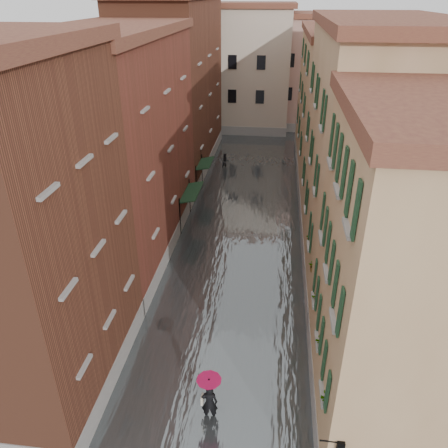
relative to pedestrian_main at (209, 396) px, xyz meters
The scene contains 16 objects.
ground 3.50m from the pedestrian_main, 91.58° to the left, with size 120.00×120.00×0.00m, color slate.
floodwater 16.31m from the pedestrian_main, 90.32° to the left, with size 10.00×60.00×0.20m, color #4D5255.
building_left_near 8.92m from the pedestrian_main, 169.86° to the left, with size 6.00×8.00×13.00m, color brown.
building_left_mid 15.03m from the pedestrian_main, 120.03° to the left, with size 6.00×14.00×12.50m, color maroon.
building_left_far 28.76m from the pedestrian_main, 104.58° to the left, with size 6.00×16.00×14.00m, color brown.
building_right_near 8.35m from the pedestrian_main, 10.40° to the left, with size 6.00×8.00×11.50m, color #A47D54.
building_right_mid 15.03m from the pedestrian_main, 60.61° to the left, with size 6.00×14.00×13.00m, color tan.
building_right_far 28.49m from the pedestrian_main, 75.78° to the left, with size 6.00×16.00×11.50m, color #A47D54.
building_end_cream 41.72m from the pedestrian_main, 94.28° to the left, with size 12.00×9.00×13.00m, color #BDAA96.
building_end_pink 43.93m from the pedestrian_main, 82.22° to the left, with size 10.00×9.00×12.00m, color tan.
awning_near 15.84m from the pedestrian_main, 103.08° to the left, with size 1.09×3.34×2.80m.
awning_far 21.34m from the pedestrian_main, 99.67° to the left, with size 1.09×2.75×2.80m.
wall_lantern 5.35m from the pedestrian_main, 32.79° to the right, with size 0.71×0.22×0.35m.
window_planters 5.94m from the pedestrian_main, 42.71° to the left, with size 0.59×11.03×0.84m.
pedestrian_main is the anchor object (origin of this frame).
pedestrian_far 26.63m from the pedestrian_main, 95.59° to the left, with size 0.72×0.56×1.49m, color black.
Camera 1 is at (2.02, -14.40, 14.48)m, focal length 35.00 mm.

